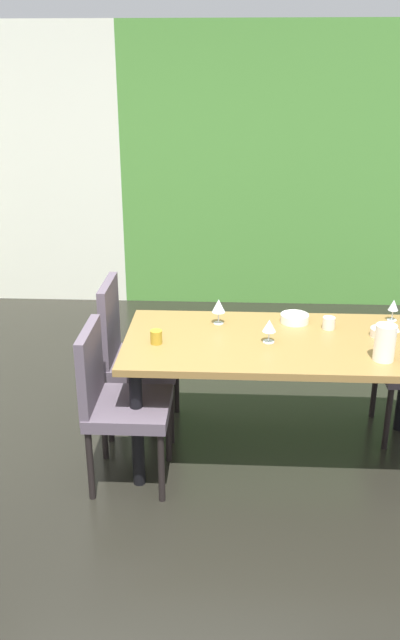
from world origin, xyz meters
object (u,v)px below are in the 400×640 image
dining_table (283,354)px  wine_glass_west (393,306)px  serving_bowl_center (382,332)px  wine_glass_near_window (219,306)px  wine_glass_corner (269,326)px  chair_left_far (130,350)px  serving_bowl_south (295,318)px  cup_near_shelf (329,323)px  chair_left_near (115,397)px  cup_east (156,337)px  pitcher_front (385,342)px

dining_table → wine_glass_west: 0.77m
serving_bowl_center → wine_glass_near_window: bearing=171.2°
dining_table → wine_glass_corner: 0.21m
chair_left_far → wine_glass_corner: size_ratio=7.38×
serving_bowl_south → cup_near_shelf: size_ratio=2.33×
chair_left_near → serving_bowl_south: bearing=118.9°
wine_glass_near_window → wine_glass_corner: bearing=-42.4°
chair_left_near → wine_glass_corner: 0.93m
wine_glass_near_window → serving_bowl_center: wine_glass_near_window is taller
cup_east → pitcher_front: bearing=-7.1°
serving_bowl_south → pitcher_front: size_ratio=0.85×
dining_table → pitcher_front: size_ratio=9.09×
wine_glass_near_window → serving_bowl_south: bearing=5.4°
dining_table → cup_east: cup_east is taller
chair_left_near → cup_east: (0.21, 0.20, 0.27)m
wine_glass_near_window → wine_glass_corner: wine_glass_near_window is taller
wine_glass_corner → dining_table: bearing=20.7°
serving_bowl_center → pitcher_front: 0.33m
chair_left_far → wine_glass_corner: 0.95m
chair_left_near → cup_near_shelf: 1.31m
wine_glass_west → chair_left_near: bearing=-159.0°
cup_near_shelf → cup_east: bearing=-165.1°
serving_bowl_south → pitcher_front: 0.66m
serving_bowl_center → pitcher_front: bearing=-100.9°
chair_left_near → dining_table: bearing=107.1°
wine_glass_west → pitcher_front: bearing=-107.3°
wine_glass_near_window → wine_glass_corner: 0.39m
wine_glass_west → wine_glass_near_window: (-1.05, -0.10, 0.02)m
serving_bowl_center → chair_left_near: bearing=-166.1°
chair_left_far → cup_near_shelf: chair_left_far is taller
serving_bowl_south → wine_glass_west: bearing=5.8°
serving_bowl_south → cup_near_shelf: cup_near_shelf is taller
serving_bowl_south → cup_near_shelf: (0.19, -0.09, 0.01)m
wine_glass_west → serving_bowl_center: size_ratio=1.01×
wine_glass_near_window → cup_near_shelf: 0.65m
pitcher_front → wine_glass_near_window: bearing=152.2°
chair_left_far → serving_bowl_center: (1.49, -0.20, 0.23)m
wine_glass_near_window → serving_bowl_south: 0.47m
wine_glass_west → serving_bowl_south: wine_glass_west is taller
chair_left_far → cup_east: (0.22, -0.37, 0.25)m
chair_left_far → pitcher_front: size_ratio=4.96×
wine_glass_west → pitcher_front: 0.59m
dining_table → wine_glass_near_window: 0.48m
serving_bowl_south → pitcher_front: bearing=-50.4°
dining_table → chair_left_near: 0.98m
serving_bowl_center → wine_glass_corner: bearing=-169.9°
serving_bowl_center → dining_table: bearing=-171.7°
wine_glass_west → cup_east: size_ratio=1.72×
serving_bowl_center → wine_glass_west: bearing=65.1°
wine_glass_west → cup_east: bearing=-163.4°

